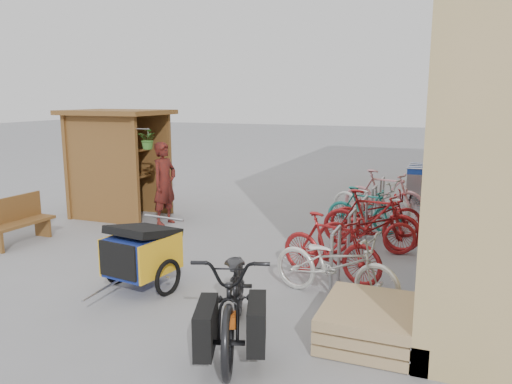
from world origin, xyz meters
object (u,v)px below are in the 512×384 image
at_px(child_trailer, 142,252).
at_px(person_kiosk, 165,184).
at_px(bench, 16,220).
at_px(bike_3, 371,220).
at_px(pallet_stack, 369,322).
at_px(bike_2, 367,229).
at_px(bike_7, 384,195).
at_px(bike_6, 371,201).
at_px(cargo_bike, 235,295).
at_px(bike_5, 364,210).
at_px(kiosk, 115,148).
at_px(bike_1, 331,247).
at_px(bike_0, 335,264).
at_px(shopping_carts, 420,179).
at_px(bike_4, 376,214).

height_order(child_trailer, person_kiosk, person_kiosk).
relative_size(bench, bike_3, 0.79).
relative_size(pallet_stack, bike_3, 0.68).
bearing_deg(bike_2, bike_7, -17.51).
relative_size(pallet_stack, bike_6, 0.65).
height_order(cargo_bike, bike_2, cargo_bike).
bearing_deg(person_kiosk, bike_5, -68.15).
distance_m(kiosk, bike_6, 5.76).
distance_m(bike_1, bike_3, 1.80).
bearing_deg(person_kiosk, bench, 151.19).
bearing_deg(kiosk, bike_6, 15.28).
xyz_separation_m(bike_2, bike_5, (-0.29, 1.43, 0.01)).
xyz_separation_m(person_kiosk, bike_3, (4.36, -0.17, -0.35)).
bearing_deg(bike_0, child_trailer, 117.63).
distance_m(bike_0, bike_3, 2.48).
bearing_deg(bike_3, bike_6, 12.75).
bearing_deg(bike_6, cargo_bike, -166.01).
bearing_deg(shopping_carts, bike_5, -102.68).
xyz_separation_m(bike_2, bike_3, (0.01, 0.36, 0.09)).
height_order(pallet_stack, bike_0, bike_0).
xyz_separation_m(shopping_carts, bike_6, (-0.82, -2.88, -0.09)).
relative_size(bike_0, bike_3, 1.04).
xyz_separation_m(pallet_stack, bike_4, (-0.56, 4.31, 0.25)).
distance_m(bike_1, bike_2, 1.44).
xyz_separation_m(cargo_bike, bike_0, (0.74, 1.64, -0.09)).
bearing_deg(bike_7, person_kiosk, 128.06).
bearing_deg(shopping_carts, pallet_stack, -90.00).
relative_size(shopping_carts, bike_1, 1.12).
bearing_deg(cargo_bike, bike_1, 58.00).
bearing_deg(bench, bike_2, 17.21).
bearing_deg(bike_4, bench, 98.82).
distance_m(bike_2, bike_4, 1.18).
xyz_separation_m(bike_0, bike_1, (-0.23, 0.70, 0.02)).
bearing_deg(bike_1, child_trailer, 135.35).
relative_size(shopping_carts, cargo_bike, 0.80).
bearing_deg(bike_0, bench, 100.34).
relative_size(cargo_bike, bike_1, 1.40).
distance_m(bike_3, bike_6, 1.89).
xyz_separation_m(bike_1, bike_3, (0.31, 1.77, 0.03)).
height_order(bike_0, bike_3, bike_3).
height_order(kiosk, bike_3, kiosk).
bearing_deg(bench, bike_4, 26.92).
height_order(cargo_bike, bike_4, cargo_bike).
distance_m(kiosk, bike_1, 5.94).
bearing_deg(cargo_bike, bike_2, 58.03).
relative_size(cargo_bike, bike_4, 1.33).
relative_size(person_kiosk, bike_6, 0.96).
bearing_deg(person_kiosk, child_trailer, -144.01).
bearing_deg(bike_7, bike_6, 164.56).
xyz_separation_m(bench, bike_1, (5.83, 0.33, 0.05)).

